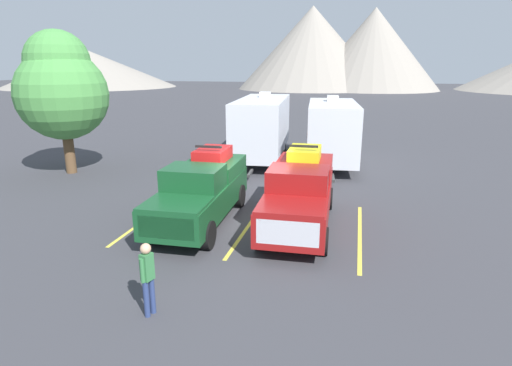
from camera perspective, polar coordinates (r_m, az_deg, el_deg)
The scene contains 11 objects.
ground_plane at distance 14.56m, azimuth -0.51°, elevation -5.13°, with size 240.00×240.00×0.00m, color #38383D.
pickup_truck_a at distance 14.29m, azimuth -7.42°, elevation -0.82°, with size 2.21×5.76×2.49m.
pickup_truck_b at distance 13.94m, azimuth 6.05°, elevation -1.11°, with size 2.25×5.96×2.56m.
lot_stripe_a at distance 15.42m, azimuth -14.23°, elevation -4.40°, with size 0.12×5.50×0.01m, color gold.
lot_stripe_b at distance 14.15m, azimuth -0.96°, elevation -5.74°, with size 0.12×5.50×0.01m, color gold.
lot_stripe_c at distance 13.76m, azimuth 14.03°, elevation -6.89°, with size 0.12×5.50×0.01m, color gold.
camper_trailer_a at distance 23.66m, azimuth 0.88°, elevation 7.96°, with size 3.26×9.14×3.72m.
camper_trailer_b at distance 22.44m, azimuth 10.35°, elevation 7.16°, with size 3.05×7.68×3.64m.
person_a at distance 9.27m, azimuth -14.63°, elevation -12.03°, with size 0.26×0.36×1.67m.
tree_a at distance 22.36m, azimuth -25.13°, elevation 11.82°, with size 4.28×4.28×6.84m.
mountain_ridge at distance 97.24m, azimuth 12.52°, elevation 16.44°, with size 148.62×49.41×17.69m.
Camera 1 is at (3.32, -13.18, 5.21)m, focal length 29.21 mm.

